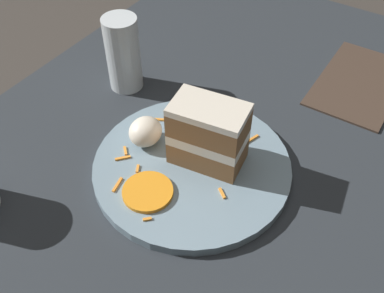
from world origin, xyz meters
TOP-DOWN VIEW (x-y plane):
  - ground_plane at (0.00, 0.00)m, footprint 6.00×6.00m
  - dining_table at (0.00, 0.00)m, footprint 1.25×0.84m
  - plate at (-0.01, 0.02)m, footprint 0.31×0.31m
  - cake_slice at (0.02, 0.01)m, footprint 0.08×0.12m
  - cream_dollop at (-0.01, 0.11)m, footprint 0.06×0.05m
  - orange_garnish at (-0.09, 0.04)m, footprint 0.07×0.07m
  - carrot_shreds_scatter at (-0.01, 0.06)m, footprint 0.25×0.19m
  - drinking_glass at (0.11, 0.24)m, footprint 0.06×0.06m
  - menu_card at (0.35, -0.13)m, footprint 0.24×0.14m

SIDE VIEW (x-z plane):
  - ground_plane at x=0.00m, z-range 0.00..0.00m
  - dining_table at x=0.00m, z-range 0.00..0.03m
  - menu_card at x=0.35m, z-range 0.03..0.04m
  - plate at x=-0.01m, z-range 0.03..0.05m
  - carrot_shreds_scatter at x=-0.01m, z-range 0.05..0.05m
  - orange_garnish at x=-0.09m, z-range 0.05..0.06m
  - cream_dollop at x=-0.01m, z-range 0.05..0.09m
  - drinking_glass at x=0.11m, z-range 0.02..0.16m
  - cake_slice at x=0.02m, z-range 0.05..0.16m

